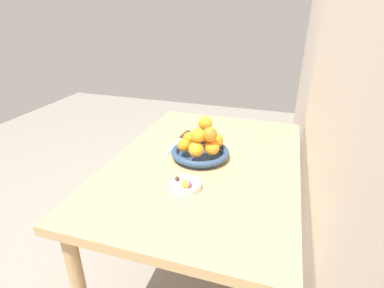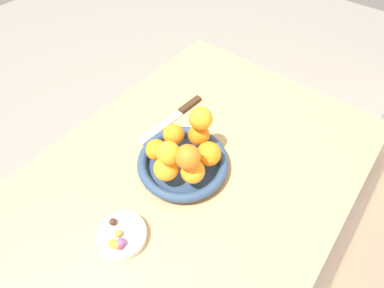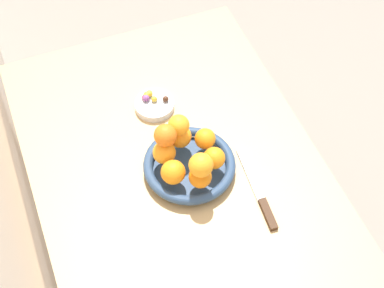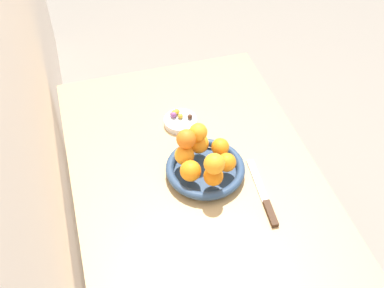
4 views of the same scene
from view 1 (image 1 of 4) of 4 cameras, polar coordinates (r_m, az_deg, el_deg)
ground_plane at (r=1.74m, az=2.03°, el=-25.23°), size 6.00×6.00×0.00m
wall_back at (r=1.09m, az=26.86°, el=18.00°), size 4.00×0.05×2.50m
dining_table at (r=1.30m, az=2.46°, el=-6.62°), size 1.10×0.76×0.74m
fruit_bowl at (r=1.27m, az=1.56°, el=-1.77°), size 0.25×0.25×0.04m
candy_dish at (r=1.08m, az=-1.26°, el=-7.92°), size 0.11×0.11×0.02m
orange_0 at (r=1.24m, az=-1.48°, el=-0.20°), size 0.06×0.06×0.06m
orange_1 at (r=1.19m, az=0.79°, el=-1.01°), size 0.06×0.06×0.06m
orange_2 at (r=1.21m, az=3.80°, el=-0.72°), size 0.06×0.06×0.06m
orange_3 at (r=1.27m, az=4.53°, el=0.59°), size 0.06×0.06×0.06m
orange_4 at (r=1.32m, az=2.38°, el=1.44°), size 0.06×0.06×0.06m
orange_5 at (r=1.29m, az=-0.44°, el=1.04°), size 0.06×0.06×0.06m
orange_6 at (r=1.18m, az=3.40°, el=1.82°), size 0.06×0.06×0.06m
orange_7 at (r=1.18m, az=1.16°, el=1.73°), size 0.06×0.06×0.06m
orange_8 at (r=1.30m, az=2.52°, el=3.97°), size 0.06×0.06×0.06m
candy_ball_0 at (r=1.04m, az=-1.07°, el=-7.83°), size 0.02×0.02×0.02m
candy_ball_1 at (r=1.05m, az=-0.57°, el=-7.59°), size 0.02×0.02×0.02m
candy_ball_2 at (r=1.04m, az=-1.55°, el=-7.83°), size 0.02×0.02×0.02m
candy_ball_3 at (r=1.08m, az=-2.82°, el=-6.59°), size 0.02×0.02×0.02m
candy_ball_4 at (r=1.04m, az=-0.50°, el=-7.95°), size 0.01×0.01×0.01m
candy_ball_5 at (r=1.06m, az=-1.47°, el=-7.17°), size 0.02×0.02×0.02m
knife at (r=1.44m, az=-2.29°, el=0.82°), size 0.26×0.04×0.01m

